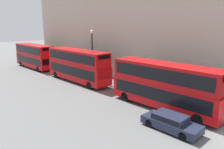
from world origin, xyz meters
name	(u,v)px	position (x,y,z in m)	size (l,w,h in m)	color
bus_leading	(164,84)	(1.60, 6.93, 2.44)	(2.59, 11.11, 4.43)	#B20C0F
bus_second_in_queue	(78,64)	(1.60, 21.02, 2.48)	(2.59, 11.37, 4.50)	#B20C0F
bus_third_in_queue	(34,55)	(1.60, 34.58, 2.37)	(2.59, 10.44, 4.30)	#B20C0F
car_dark_sedan	(171,122)	(-1.80, 4.07, 0.68)	(1.81, 4.54, 1.27)	#1E2338
street_lamp	(92,50)	(3.41, 19.93, 4.37)	(0.44, 0.44, 7.16)	black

